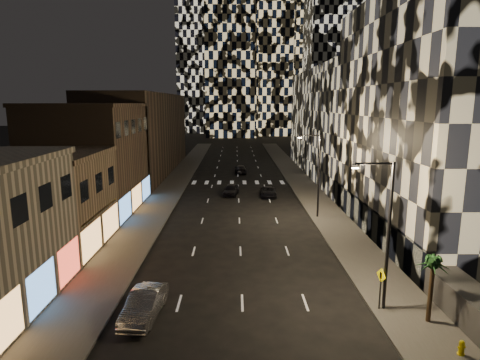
{
  "coord_description": "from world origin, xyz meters",
  "views": [
    {
      "loc": [
        -0.4,
        -12.43,
        12.46
      ],
      "look_at": [
        -0.03,
        20.97,
        6.0
      ],
      "focal_mm": 30.0,
      "sensor_mm": 36.0,
      "label": 1
    }
  ],
  "objects_px": {
    "fire_hydrant": "(461,348)",
    "car_silver_parked": "(144,305)",
    "streetlight_near": "(385,226)",
    "car_dark_midlane": "(231,190)",
    "palm_tree": "(433,268)",
    "ped_sign": "(381,282)",
    "car_dark_oncoming": "(241,169)",
    "streetlight_far": "(317,170)",
    "car_dark_rightlane": "(268,192)"
  },
  "relations": [
    {
      "from": "car_dark_oncoming",
      "to": "palm_tree",
      "type": "xyz_separation_m",
      "value": [
        10.12,
        -50.1,
        2.69
      ]
    },
    {
      "from": "streetlight_far",
      "to": "car_dark_rightlane",
      "type": "distance_m",
      "value": 12.13
    },
    {
      "from": "car_silver_parked",
      "to": "fire_hydrant",
      "type": "xyz_separation_m",
      "value": [
        16.59,
        -4.0,
        -0.27
      ]
    },
    {
      "from": "car_dark_midlane",
      "to": "palm_tree",
      "type": "bearing_deg",
      "value": -62.38
    },
    {
      "from": "car_silver_parked",
      "to": "ped_sign",
      "type": "relative_size",
      "value": 1.84
    },
    {
      "from": "ped_sign",
      "to": "car_silver_parked",
      "type": "bearing_deg",
      "value": 168.04
    },
    {
      "from": "streetlight_near",
      "to": "palm_tree",
      "type": "height_order",
      "value": "streetlight_near"
    },
    {
      "from": "car_silver_parked",
      "to": "car_dark_midlane",
      "type": "xyz_separation_m",
      "value": [
        4.78,
        31.71,
        -0.02
      ]
    },
    {
      "from": "car_dark_rightlane",
      "to": "palm_tree",
      "type": "height_order",
      "value": "palm_tree"
    },
    {
      "from": "streetlight_near",
      "to": "ped_sign",
      "type": "relative_size",
      "value": 3.48
    },
    {
      "from": "car_dark_rightlane",
      "to": "fire_hydrant",
      "type": "height_order",
      "value": "car_dark_rightlane"
    },
    {
      "from": "car_dark_oncoming",
      "to": "palm_tree",
      "type": "bearing_deg",
      "value": 99.89
    },
    {
      "from": "car_silver_parked",
      "to": "fire_hydrant",
      "type": "height_order",
      "value": "car_silver_parked"
    },
    {
      "from": "car_dark_oncoming",
      "to": "palm_tree",
      "type": "distance_m",
      "value": 51.18
    },
    {
      "from": "car_dark_oncoming",
      "to": "fire_hydrant",
      "type": "bearing_deg",
      "value": 99.42
    },
    {
      "from": "ped_sign",
      "to": "car_dark_midlane",
      "type": "bearing_deg",
      "value": 92.53
    },
    {
      "from": "palm_tree",
      "to": "streetlight_near",
      "type": "bearing_deg",
      "value": 145.98
    },
    {
      "from": "streetlight_near",
      "to": "palm_tree",
      "type": "bearing_deg",
      "value": -34.02
    },
    {
      "from": "streetlight_far",
      "to": "palm_tree",
      "type": "relative_size",
      "value": 2.28
    },
    {
      "from": "fire_hydrant",
      "to": "car_silver_parked",
      "type": "bearing_deg",
      "value": 166.43
    },
    {
      "from": "car_silver_parked",
      "to": "palm_tree",
      "type": "bearing_deg",
      "value": 2.53
    },
    {
      "from": "car_silver_parked",
      "to": "car_dark_oncoming",
      "type": "distance_m",
      "value": 49.61
    },
    {
      "from": "car_dark_midlane",
      "to": "fire_hydrant",
      "type": "distance_m",
      "value": 37.61
    },
    {
      "from": "streetlight_near",
      "to": "car_silver_parked",
      "type": "distance_m",
      "value": 14.89
    },
    {
      "from": "streetlight_near",
      "to": "palm_tree",
      "type": "xyz_separation_m",
      "value": [
        2.26,
        -1.53,
        -1.95
      ]
    },
    {
      "from": "streetlight_far",
      "to": "car_silver_parked",
      "type": "bearing_deg",
      "value": -124.45
    },
    {
      "from": "streetlight_far",
      "to": "car_dark_oncoming",
      "type": "bearing_deg",
      "value": 105.37
    },
    {
      "from": "car_dark_midlane",
      "to": "car_dark_rightlane",
      "type": "height_order",
      "value": "car_dark_midlane"
    },
    {
      "from": "fire_hydrant",
      "to": "palm_tree",
      "type": "height_order",
      "value": "palm_tree"
    },
    {
      "from": "streetlight_near",
      "to": "ped_sign",
      "type": "distance_m",
      "value": 3.46
    },
    {
      "from": "streetlight_far",
      "to": "palm_tree",
      "type": "xyz_separation_m",
      "value": [
        2.26,
        -21.53,
        -1.95
      ]
    },
    {
      "from": "streetlight_far",
      "to": "car_dark_oncoming",
      "type": "xyz_separation_m",
      "value": [
        -7.85,
        28.57,
        -4.64
      ]
    },
    {
      "from": "car_dark_midlane",
      "to": "fire_hydrant",
      "type": "height_order",
      "value": "car_dark_midlane"
    },
    {
      "from": "car_dark_rightlane",
      "to": "palm_tree",
      "type": "relative_size",
      "value": 1.14
    },
    {
      "from": "car_dark_oncoming",
      "to": "streetlight_far",
      "type": "bearing_deg",
      "value": 103.85
    },
    {
      "from": "streetlight_near",
      "to": "car_dark_midlane",
      "type": "height_order",
      "value": "streetlight_near"
    },
    {
      "from": "car_dark_oncoming",
      "to": "palm_tree",
      "type": "height_order",
      "value": "palm_tree"
    },
    {
      "from": "ped_sign",
      "to": "palm_tree",
      "type": "relative_size",
      "value": 0.66
    },
    {
      "from": "streetlight_near",
      "to": "car_dark_midlane",
      "type": "xyz_separation_m",
      "value": [
        -9.38,
        31.07,
        -4.59
      ]
    },
    {
      "from": "streetlight_near",
      "to": "ped_sign",
      "type": "xyz_separation_m",
      "value": [
        -0.06,
        -0.1,
        -3.45
      ]
    },
    {
      "from": "streetlight_near",
      "to": "car_silver_parked",
      "type": "bearing_deg",
      "value": -177.43
    },
    {
      "from": "streetlight_far",
      "to": "ped_sign",
      "type": "height_order",
      "value": "streetlight_far"
    },
    {
      "from": "car_silver_parked",
      "to": "car_dark_midlane",
      "type": "relative_size",
      "value": 1.06
    },
    {
      "from": "streetlight_far",
      "to": "streetlight_near",
      "type": "bearing_deg",
      "value": -90.0
    },
    {
      "from": "streetlight_near",
      "to": "car_dark_oncoming",
      "type": "distance_m",
      "value": 49.42
    },
    {
      "from": "streetlight_near",
      "to": "car_silver_parked",
      "type": "height_order",
      "value": "streetlight_near"
    },
    {
      "from": "streetlight_far",
      "to": "fire_hydrant",
      "type": "relative_size",
      "value": 11.82
    },
    {
      "from": "car_dark_oncoming",
      "to": "fire_hydrant",
      "type": "height_order",
      "value": "car_dark_oncoming"
    },
    {
      "from": "car_dark_midlane",
      "to": "palm_tree",
      "type": "height_order",
      "value": "palm_tree"
    },
    {
      "from": "car_dark_midlane",
      "to": "palm_tree",
      "type": "relative_size",
      "value": 1.14
    }
  ]
}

